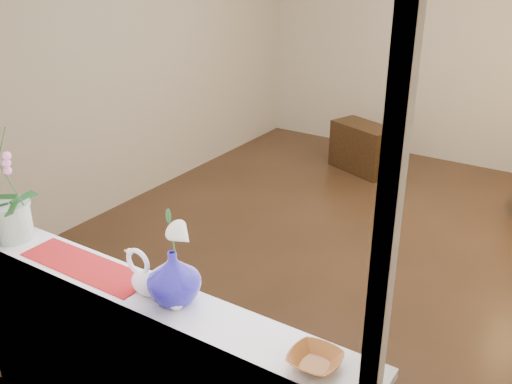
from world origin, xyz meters
TOP-DOWN VIEW (x-y plane):
  - ground at (0.00, 0.00)m, footprint 5.00×5.00m
  - wall_back at (0.00, 2.50)m, footprint 4.50×0.10m
  - wall_front at (0.00, -2.50)m, footprint 4.50×0.10m
  - wall_left at (-2.25, 0.00)m, footprint 0.10×5.00m
  - windowsill at (0.00, -2.37)m, footprint 2.20×0.26m
  - window_frame at (0.00, -2.47)m, footprint 2.22×0.06m
  - runner at (-0.38, -2.37)m, footprint 0.70×0.20m
  - orchid_pot at (-0.91, -2.37)m, footprint 0.26×0.26m
  - swan at (0.02, -2.37)m, footprint 0.25×0.15m
  - blue_vase at (0.16, -2.35)m, footprint 0.34×0.34m
  - lily at (0.16, -2.35)m, footprint 0.15×0.09m
  - paperweight at (0.20, -2.39)m, footprint 0.08×0.08m
  - amber_dish at (0.84, -2.39)m, footprint 0.16×0.16m
  - side_table at (-0.67, 1.68)m, footprint 0.77×0.57m

SIDE VIEW (x-z plane):
  - ground at x=0.00m, z-range 0.00..0.00m
  - side_table at x=-0.67m, z-range 0.00..0.52m
  - windowsill at x=0.00m, z-range 0.88..0.92m
  - runner at x=-0.38m, z-range 0.92..0.93m
  - amber_dish at x=0.84m, z-range 0.92..0.96m
  - paperweight at x=0.20m, z-range 0.92..0.99m
  - swan at x=0.02m, z-range 0.92..1.12m
  - blue_vase at x=0.16m, z-range 0.92..1.19m
  - orchid_pot at x=-0.91m, z-range 0.92..1.56m
  - lily at x=0.16m, z-range 1.19..1.40m
  - wall_back at x=0.00m, z-range 0.00..2.70m
  - wall_front at x=0.00m, z-range 0.00..2.70m
  - wall_left at x=-2.25m, z-range 0.00..2.70m
  - window_frame at x=0.00m, z-range 0.90..2.50m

